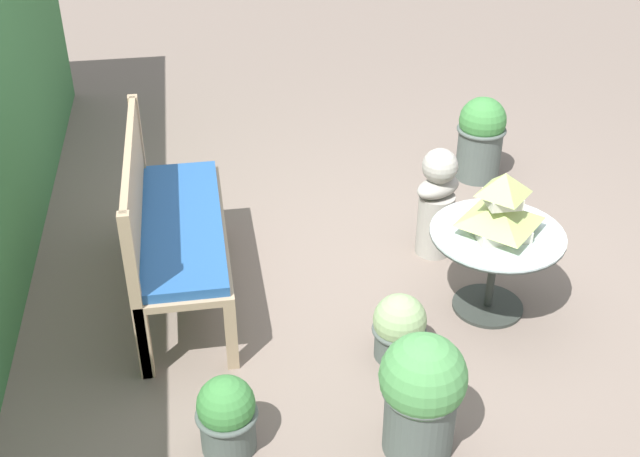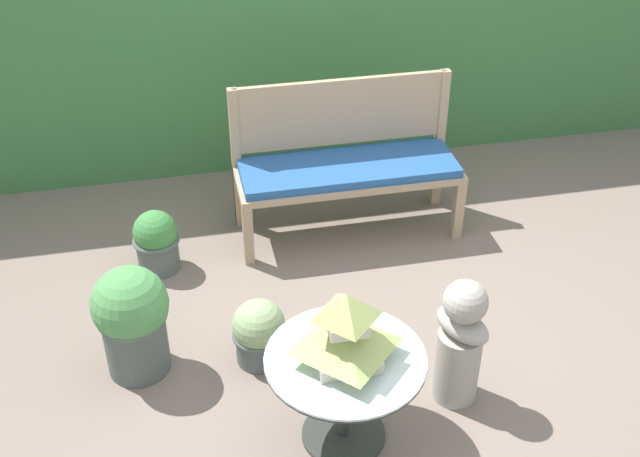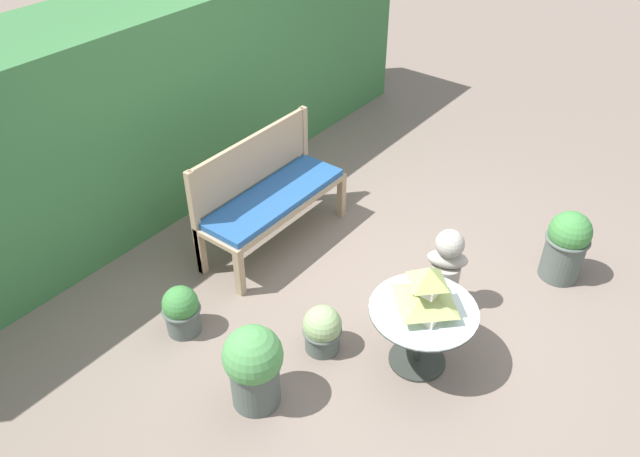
{
  "view_description": "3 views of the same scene",
  "coord_description": "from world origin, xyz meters",
  "px_view_note": "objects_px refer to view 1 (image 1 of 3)",
  "views": [
    {
      "loc": [
        -3.72,
        0.99,
        2.8
      ],
      "look_at": [
        -0.35,
        0.43,
        0.63
      ],
      "focal_mm": 45.0,
      "sensor_mm": 36.0,
      "label": 1
    },
    {
      "loc": [
        -0.98,
        -3.03,
        2.96
      ],
      "look_at": [
        -0.28,
        0.27,
        0.65
      ],
      "focal_mm": 45.0,
      "sensor_mm": 36.0,
      "label": 2
    },
    {
      "loc": [
        -3.07,
        -1.79,
        3.38
      ],
      "look_at": [
        -0.0,
        0.58,
        0.45
      ],
      "focal_mm": 35.0,
      "sensor_mm": 36.0,
      "label": 3
    }
  ],
  "objects_px": {
    "garden_bust": "(437,202)",
    "potted_plant_bench_left": "(227,415)",
    "garden_bench": "(182,231)",
    "pagoda_birdhouse": "(501,208)",
    "potted_plant_patio_mid": "(481,137)",
    "patio_table": "(495,249)",
    "potted_plant_bench_right": "(422,393)",
    "potted_plant_table_near": "(399,328)"
  },
  "relations": [
    {
      "from": "potted_plant_table_near",
      "to": "potted_plant_bench_right",
      "type": "bearing_deg",
      "value": 173.94
    },
    {
      "from": "potted_plant_bench_right",
      "to": "potted_plant_patio_mid",
      "type": "distance_m",
      "value": 2.66
    },
    {
      "from": "patio_table",
      "to": "pagoda_birdhouse",
      "type": "distance_m",
      "value": 0.26
    },
    {
      "from": "potted_plant_bench_right",
      "to": "potted_plant_table_near",
      "type": "relative_size",
      "value": 1.68
    },
    {
      "from": "potted_plant_patio_mid",
      "to": "potted_plant_table_near",
      "type": "bearing_deg",
      "value": 149.92
    },
    {
      "from": "garden_bench",
      "to": "pagoda_birdhouse",
      "type": "relative_size",
      "value": 3.75
    },
    {
      "from": "potted_plant_bench_right",
      "to": "potted_plant_table_near",
      "type": "bearing_deg",
      "value": -6.06
    },
    {
      "from": "patio_table",
      "to": "potted_plant_bench_left",
      "type": "distance_m",
      "value": 1.72
    },
    {
      "from": "pagoda_birdhouse",
      "to": "potted_plant_bench_left",
      "type": "height_order",
      "value": "pagoda_birdhouse"
    },
    {
      "from": "garden_bust",
      "to": "potted_plant_patio_mid",
      "type": "relative_size",
      "value": 1.16
    },
    {
      "from": "pagoda_birdhouse",
      "to": "garden_bust",
      "type": "height_order",
      "value": "pagoda_birdhouse"
    },
    {
      "from": "garden_bench",
      "to": "potted_plant_patio_mid",
      "type": "distance_m",
      "value": 2.37
    },
    {
      "from": "potted_plant_table_near",
      "to": "pagoda_birdhouse",
      "type": "bearing_deg",
      "value": -62.8
    },
    {
      "from": "garden_bench",
      "to": "pagoda_birdhouse",
      "type": "bearing_deg",
      "value": -104.04
    },
    {
      "from": "pagoda_birdhouse",
      "to": "garden_bust",
      "type": "relative_size",
      "value": 0.53
    },
    {
      "from": "patio_table",
      "to": "potted_plant_table_near",
      "type": "relative_size",
      "value": 1.96
    },
    {
      "from": "potted_plant_bench_right",
      "to": "potted_plant_table_near",
      "type": "xyz_separation_m",
      "value": [
        0.62,
        -0.07,
        -0.15
      ]
    },
    {
      "from": "potted_plant_table_near",
      "to": "potted_plant_patio_mid",
      "type": "bearing_deg",
      "value": -30.08
    },
    {
      "from": "pagoda_birdhouse",
      "to": "potted_plant_patio_mid",
      "type": "xyz_separation_m",
      "value": [
        1.49,
        -0.44,
        -0.34
      ]
    },
    {
      "from": "pagoda_birdhouse",
      "to": "potted_plant_table_near",
      "type": "height_order",
      "value": "pagoda_birdhouse"
    },
    {
      "from": "garden_bust",
      "to": "potted_plant_bench_left",
      "type": "height_order",
      "value": "garden_bust"
    },
    {
      "from": "patio_table",
      "to": "potted_plant_bench_right",
      "type": "xyz_separation_m",
      "value": [
        -0.93,
        0.67,
        -0.07
      ]
    },
    {
      "from": "garden_bench",
      "to": "patio_table",
      "type": "xyz_separation_m",
      "value": [
        -0.42,
        -1.67,
        -0.03
      ]
    },
    {
      "from": "potted_plant_patio_mid",
      "to": "potted_plant_bench_left",
      "type": "bearing_deg",
      "value": 139.46
    },
    {
      "from": "garden_bust",
      "to": "potted_plant_patio_mid",
      "type": "height_order",
      "value": "garden_bust"
    },
    {
      "from": "patio_table",
      "to": "pagoda_birdhouse",
      "type": "relative_size",
      "value": 1.95
    },
    {
      "from": "garden_bench",
      "to": "pagoda_birdhouse",
      "type": "height_order",
      "value": "pagoda_birdhouse"
    },
    {
      "from": "garden_bench",
      "to": "pagoda_birdhouse",
      "type": "distance_m",
      "value": 1.73
    },
    {
      "from": "potted_plant_bench_left",
      "to": "potted_plant_table_near",
      "type": "distance_m",
      "value": 1.03
    },
    {
      "from": "pagoda_birdhouse",
      "to": "potted_plant_patio_mid",
      "type": "bearing_deg",
      "value": -16.53
    },
    {
      "from": "garden_bust",
      "to": "potted_plant_bench_right",
      "type": "bearing_deg",
      "value": -134.34
    },
    {
      "from": "potted_plant_bench_left",
      "to": "potted_plant_table_near",
      "type": "relative_size",
      "value": 1.07
    },
    {
      "from": "potted_plant_table_near",
      "to": "potted_plant_bench_left",
      "type": "bearing_deg",
      "value": 117.99
    },
    {
      "from": "garden_bust",
      "to": "potted_plant_patio_mid",
      "type": "bearing_deg",
      "value": 30.92
    },
    {
      "from": "potted_plant_bench_right",
      "to": "pagoda_birdhouse",
      "type": "bearing_deg",
      "value": -35.6
    },
    {
      "from": "potted_plant_bench_left",
      "to": "potted_plant_patio_mid",
      "type": "height_order",
      "value": "potted_plant_patio_mid"
    },
    {
      "from": "patio_table",
      "to": "pagoda_birdhouse",
      "type": "bearing_deg",
      "value": 0.0
    },
    {
      "from": "garden_bench",
      "to": "potted_plant_table_near",
      "type": "distance_m",
      "value": 1.31
    },
    {
      "from": "patio_table",
      "to": "potted_plant_bench_right",
      "type": "relative_size",
      "value": 1.17
    },
    {
      "from": "garden_bench",
      "to": "patio_table",
      "type": "relative_size",
      "value": 1.93
    },
    {
      "from": "potted_plant_patio_mid",
      "to": "potted_plant_table_near",
      "type": "distance_m",
      "value": 2.08
    },
    {
      "from": "patio_table",
      "to": "potted_plant_bench_left",
      "type": "xyz_separation_m",
      "value": [
        -0.79,
        1.51,
        -0.2
      ]
    }
  ]
}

